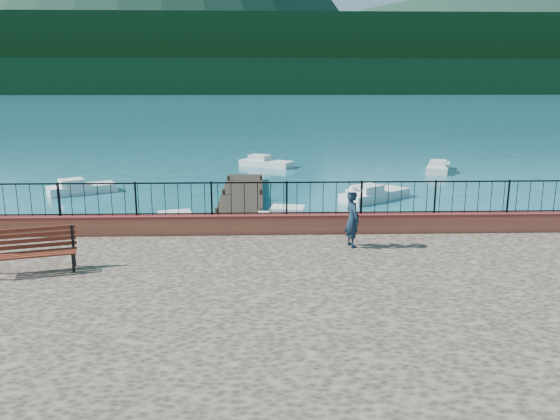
{
  "coord_description": "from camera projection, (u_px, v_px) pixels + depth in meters",
  "views": [
    {
      "loc": [
        -1.02,
        -11.94,
        5.54
      ],
      "look_at": [
        -0.55,
        2.0,
        2.3
      ],
      "focal_mm": 35.0,
      "sensor_mm": 36.0,
      "label": 1
    }
  ],
  "objects": [
    {
      "name": "boat_0",
      "position": [
        189.0,
        221.0,
        20.93
      ],
      "size": [
        3.68,
        2.23,
        0.8
      ],
      "primitive_type": "cube",
      "rotation": [
        0.0,
        0.0,
        0.29
      ],
      "color": "silver",
      "rests_on": "ground"
    },
    {
      "name": "person",
      "position": [
        352.0,
        219.0,
        14.73
      ],
      "size": [
        0.51,
        0.65,
        1.54
      ],
      "primitive_type": "imported",
      "rotation": [
        0.0,
        0.0,
        1.86
      ],
      "color": "#112233",
      "rests_on": "promenade"
    },
    {
      "name": "park_bench",
      "position": [
        35.0,
        260.0,
        12.78
      ],
      "size": [
        1.95,
        1.09,
        1.03
      ],
      "rotation": [
        0.0,
        0.0,
        0.27
      ],
      "color": "black",
      "rests_on": "promenade"
    },
    {
      "name": "ground",
      "position": [
        306.0,
        323.0,
        12.91
      ],
      "size": [
        2000.0,
        2000.0,
        0.0
      ],
      "primitive_type": "plane",
      "color": "#19596B",
      "rests_on": "ground"
    },
    {
      "name": "far_forest",
      "position": [
        263.0,
        77.0,
        302.94
      ],
      "size": [
        900.0,
        60.0,
        18.0
      ],
      "primitive_type": "cube",
      "color": "black",
      "rests_on": "ground"
    },
    {
      "name": "foothills",
      "position": [
        263.0,
        58.0,
        358.41
      ],
      "size": [
        900.0,
        120.0,
        44.0
      ],
      "primitive_type": "cube",
      "color": "black",
      "rests_on": "ground"
    },
    {
      "name": "boat_2",
      "position": [
        375.0,
        191.0,
        26.62
      ],
      "size": [
        3.81,
        3.37,
        0.8
      ],
      "primitive_type": "cube",
      "rotation": [
        0.0,
        0.0,
        0.66
      ],
      "color": "silver",
      "rests_on": "ground"
    },
    {
      "name": "companion_hill",
      "position": [
        474.0,
        89.0,
        565.22
      ],
      "size": [
        448.0,
        384.0,
        180.0
      ],
      "primitive_type": "ellipsoid",
      "color": "#142D23",
      "rests_on": "ground"
    },
    {
      "name": "dock",
      "position": [
        241.0,
        207.0,
        24.5
      ],
      "size": [
        2.0,
        16.0,
        0.3
      ],
      "primitive_type": "cube",
      "color": "#2D231C",
      "rests_on": "ground"
    },
    {
      "name": "boat_3",
      "position": [
        82.0,
        185.0,
        28.21
      ],
      "size": [
        3.52,
        2.76,
        0.8
      ],
      "primitive_type": "cube",
      "rotation": [
        0.0,
        0.0,
        0.52
      ],
      "color": "silver",
      "rests_on": "ground"
    },
    {
      "name": "boat_4",
      "position": [
        266.0,
        161.0,
        37.2
      ],
      "size": [
        3.81,
        2.97,
        0.8
      ],
      "primitive_type": "cube",
      "rotation": [
        0.0,
        0.0,
        -0.53
      ],
      "color": "silver",
      "rests_on": "ground"
    },
    {
      "name": "boat_1",
      "position": [
        301.0,
        216.0,
        21.61
      ],
      "size": [
        3.87,
        1.94,
        0.8
      ],
      "primitive_type": "cube",
      "rotation": [
        0.0,
        0.0,
        -0.18
      ],
      "color": "white",
      "rests_on": "ground"
    },
    {
      "name": "parapet",
      "position": [
        297.0,
        223.0,
        16.18
      ],
      "size": [
        28.0,
        0.46,
        0.58
      ],
      "primitive_type": "cube",
      "color": "#A7563C",
      "rests_on": "promenade"
    },
    {
      "name": "railing",
      "position": [
        297.0,
        198.0,
        16.01
      ],
      "size": [
        27.0,
        0.05,
        0.95
      ],
      "primitive_type": "cube",
      "color": "black",
      "rests_on": "parapet"
    },
    {
      "name": "hat",
      "position": [
        353.0,
        189.0,
        14.54
      ],
      "size": [
        0.44,
        0.44,
        0.12
      ],
      "primitive_type": "cylinder",
      "color": "white",
      "rests_on": "person"
    },
    {
      "name": "boat_5",
      "position": [
        438.0,
        165.0,
        35.25
      ],
      "size": [
        2.52,
        3.84,
        0.8
      ],
      "primitive_type": "cube",
      "rotation": [
        0.0,
        0.0,
        1.2
      ],
      "color": "silver",
      "rests_on": "ground"
    }
  ]
}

